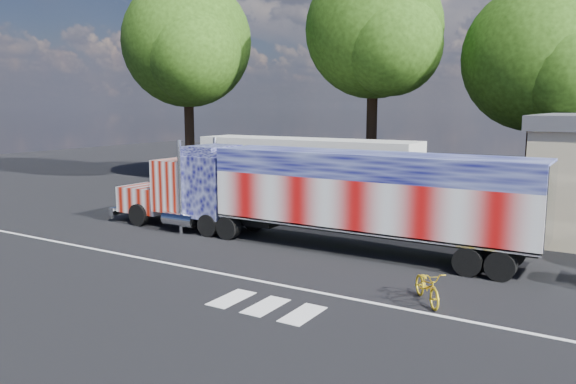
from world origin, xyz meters
The scene contains 9 objects.
ground centered at (0.00, 0.00, 0.00)m, with size 100.00×100.00×0.00m, color black.
lane_markings centered at (1.71, -3.77, 0.01)m, with size 30.00×2.67×0.01m.
semi_truck centered at (1.72, 2.09, 2.12)m, with size 19.29×3.05×4.11m.
coach_bus centered at (-3.02, 9.89, 1.94)m, with size 12.89×3.00×3.75m.
woman centered at (-7.58, 1.50, 0.79)m, with size 0.58×0.38×1.58m, color slate.
bicycle centered at (7.78, -2.17, 0.49)m, with size 0.65×1.87×0.98m, color gold.
tree_ne_a centered at (7.56, 18.93, 8.30)m, with size 9.10×8.66×12.69m.
tree_n_mid centered at (-2.15, 17.44, 10.36)m, with size 9.29×8.85×14.85m.
tree_nw_a centered at (-15.24, 14.31, 10.01)m, with size 9.72×9.26×14.70m.
Camera 1 is at (12.35, -17.36, 5.57)m, focal length 35.00 mm.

